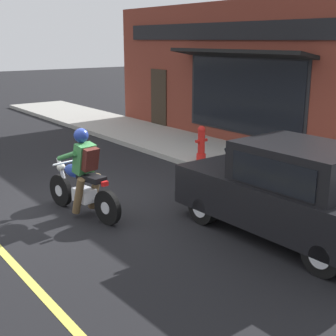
% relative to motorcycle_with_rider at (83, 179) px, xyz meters
% --- Properties ---
extents(ground_plane, '(80.00, 80.00, 0.00)m').
position_rel_motorcycle_with_rider_xyz_m(ground_plane, '(0.07, 0.63, -0.68)').
color(ground_plane, black).
extents(sidewalk_curb, '(2.60, 22.00, 0.14)m').
position_rel_motorcycle_with_rider_xyz_m(sidewalk_curb, '(4.89, 3.63, -0.61)').
color(sidewalk_curb, '#9E9B93').
rests_on(sidewalk_curb, ground).
extents(storefront_building, '(1.25, 10.31, 4.20)m').
position_rel_motorcycle_with_rider_xyz_m(storefront_building, '(6.42, 3.32, 1.43)').
color(storefront_building, maroon).
rests_on(storefront_building, ground).
extents(motorcycle_with_rider, '(0.68, 2.01, 1.62)m').
position_rel_motorcycle_with_rider_xyz_m(motorcycle_with_rider, '(0.00, 0.00, 0.00)').
color(motorcycle_with_rider, black).
rests_on(motorcycle_with_rider, ground).
extents(car_hatchback, '(1.74, 3.82, 1.57)m').
position_rel_motorcycle_with_rider_xyz_m(car_hatchback, '(2.22, -2.88, 0.09)').
color(car_hatchback, black).
rests_on(car_hatchback, ground).
extents(traffic_cone, '(0.36, 0.36, 0.60)m').
position_rel_motorcycle_with_rider_xyz_m(traffic_cone, '(5.76, -1.27, -0.25)').
color(traffic_cone, black).
rests_on(traffic_cone, sidewalk_curb).
extents(fire_hydrant, '(0.36, 0.24, 0.88)m').
position_rel_motorcycle_with_rider_xyz_m(fire_hydrant, '(4.02, 1.37, -0.11)').
color(fire_hydrant, red).
rests_on(fire_hydrant, sidewalk_curb).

